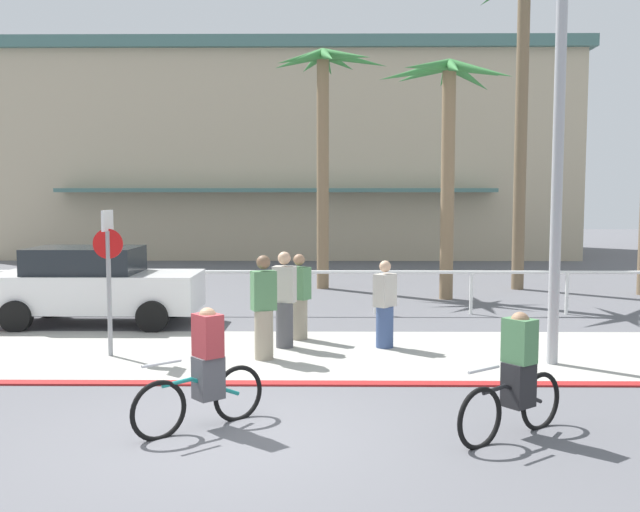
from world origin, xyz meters
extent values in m
plane|color=#5B5B60|center=(0.00, 10.00, 0.00)|extent=(80.00, 80.00, 0.00)
cube|color=#ADAAA0|center=(0.00, 4.20, 0.01)|extent=(44.00, 4.00, 0.02)
cube|color=maroon|center=(0.00, 2.20, 0.01)|extent=(44.00, 0.24, 0.03)
cube|color=#BCAD8E|center=(-1.02, 27.15, 4.46)|extent=(25.98, 10.29, 8.92)
cube|color=#47706B|center=(-1.02, 27.15, 9.17)|extent=(26.58, 10.89, 0.50)
cube|color=#47706B|center=(-1.02, 21.50, 3.00)|extent=(18.19, 1.20, 0.16)
cylinder|color=white|center=(0.00, 8.50, 1.00)|extent=(22.58, 0.08, 0.08)
cylinder|color=white|center=(-4.52, 8.50, 0.50)|extent=(0.08, 0.08, 1.00)
cylinder|color=white|center=(-2.26, 8.50, 0.50)|extent=(0.08, 0.08, 1.00)
cylinder|color=white|center=(0.00, 8.50, 0.50)|extent=(0.08, 0.08, 1.00)
cylinder|color=white|center=(2.26, 8.50, 0.50)|extent=(0.08, 0.08, 1.00)
cylinder|color=white|center=(4.52, 8.50, 0.50)|extent=(0.08, 0.08, 1.00)
cylinder|color=white|center=(6.77, 8.50, 0.50)|extent=(0.08, 0.08, 1.00)
cylinder|color=gray|center=(-2.67, 3.99, 1.10)|extent=(0.08, 0.08, 2.20)
cube|color=white|center=(-2.67, 3.99, 2.38)|extent=(0.04, 0.56, 0.36)
cylinder|color=red|center=(-2.67, 3.99, 1.98)|extent=(0.52, 0.03, 0.52)
cylinder|color=#9EA0A5|center=(4.86, 3.48, 3.75)|extent=(0.18, 0.18, 7.50)
cylinder|color=#846B4C|center=(0.98, 13.12, 3.48)|extent=(0.36, 0.36, 6.95)
cone|color=#387F3D|center=(1.92, 13.12, 6.77)|extent=(1.95, 0.32, 0.69)
cone|color=#387F3D|center=(1.44, 13.51, 6.78)|extent=(1.20, 1.08, 0.65)
cone|color=#387F3D|center=(1.11, 13.87, 6.77)|extent=(0.59, 1.62, 0.69)
cone|color=#387F3D|center=(0.67, 13.66, 6.78)|extent=(0.94, 1.31, 0.66)
cone|color=#387F3D|center=(0.25, 13.39, 6.79)|extent=(1.63, 0.86, 0.65)
cone|color=#387F3D|center=(0.33, 12.89, 6.77)|extent=(1.49, 0.80, 0.67)
cone|color=#387F3D|center=(0.58, 12.44, 6.73)|extent=(1.11, 1.60, 0.75)
cone|color=#387F3D|center=(1.12, 12.33, 6.73)|extent=(0.61, 1.72, 0.76)
cone|color=#387F3D|center=(1.65, 12.56, 6.79)|extent=(1.60, 1.41, 0.64)
cylinder|color=#846B4C|center=(4.33, 10.95, 3.12)|extent=(0.36, 0.36, 6.24)
cone|color=#387F3D|center=(4.99, 10.95, 6.09)|extent=(1.39, 0.32, 0.61)
cone|color=#387F3D|center=(4.99, 11.61, 6.00)|extent=(1.60, 1.60, 0.78)
cone|color=#387F3D|center=(4.33, 11.69, 6.07)|extent=(0.32, 1.56, 0.66)
cone|color=#387F3D|center=(3.72, 11.57, 6.11)|extent=(1.49, 1.49, 0.57)
cone|color=#387F3D|center=(3.40, 10.95, 6.04)|extent=(1.92, 0.32, 0.71)
cone|color=#387F3D|center=(3.67, 10.28, 6.09)|extent=(1.60, 1.60, 0.62)
cone|color=#387F3D|center=(4.33, 10.28, 6.05)|extent=(0.32, 1.43, 0.69)
cone|color=#387F3D|center=(5.00, 10.28, 5.98)|extent=(1.62, 1.62, 0.83)
cylinder|color=#756047|center=(6.81, 13.00, 4.61)|extent=(0.36, 0.36, 9.21)
cube|color=white|center=(-3.89, 7.08, 0.73)|extent=(4.40, 1.80, 0.80)
cube|color=#1E2328|center=(-4.14, 7.08, 1.41)|extent=(2.29, 1.58, 0.56)
cylinder|color=black|center=(-2.48, 7.98, 0.33)|extent=(0.66, 0.22, 0.66)
cylinder|color=black|center=(-2.48, 6.18, 0.33)|extent=(0.66, 0.22, 0.66)
cylinder|color=black|center=(-5.29, 7.98, 0.33)|extent=(0.66, 0.22, 0.66)
cylinder|color=black|center=(-5.29, 6.18, 0.33)|extent=(0.66, 0.22, 0.66)
torus|color=black|center=(-0.84, -0.18, 0.33)|extent=(0.58, 0.52, 0.72)
torus|color=black|center=(-0.01, 0.54, 0.33)|extent=(0.58, 0.52, 0.72)
cylinder|color=#197F7A|center=(-0.26, 0.32, 0.48)|extent=(0.55, 0.49, 0.35)
cylinder|color=#197F7A|center=(-0.66, -0.02, 0.62)|extent=(0.32, 0.29, 0.07)
cylinder|color=#197F7A|center=(-0.33, 0.26, 0.55)|extent=(0.05, 0.05, 0.44)
cylinder|color=silver|center=(-0.80, -0.15, 0.88)|extent=(0.40, 0.35, 0.04)
cube|color=#4C4C51|center=(-0.33, 0.26, 0.61)|extent=(0.43, 0.42, 0.52)
cube|color=#A33338|center=(-0.33, 0.26, 1.13)|extent=(0.42, 0.43, 0.52)
sphere|color=#9E7556|center=(-0.33, 0.26, 1.36)|extent=(0.22, 0.22, 0.22)
torus|color=black|center=(2.82, -0.43, 0.33)|extent=(0.61, 0.48, 0.72)
torus|color=black|center=(3.70, 0.24, 0.33)|extent=(0.61, 0.48, 0.72)
cylinder|color=black|center=(3.43, 0.04, 0.48)|extent=(0.58, 0.46, 0.35)
cylinder|color=black|center=(3.01, -0.28, 0.62)|extent=(0.33, 0.27, 0.07)
cylinder|color=black|center=(3.35, -0.02, 0.55)|extent=(0.05, 0.05, 0.44)
cylinder|color=silver|center=(2.86, -0.40, 0.88)|extent=(0.42, 0.33, 0.04)
cube|color=#232326|center=(3.35, -0.02, 0.61)|extent=(0.42, 0.42, 0.52)
cube|color=#4C7F51|center=(3.35, -0.02, 1.13)|extent=(0.41, 0.43, 0.52)
sphere|color=#9E7556|center=(3.35, -0.02, 1.36)|extent=(0.22, 0.22, 0.22)
cylinder|color=gray|center=(0.57, 5.44, 0.40)|extent=(0.45, 0.45, 0.81)
cube|color=#4C7F51|center=(0.57, 5.44, 1.12)|extent=(0.48, 0.44, 0.62)
sphere|color=#9E7556|center=(0.57, 5.44, 1.57)|extent=(0.22, 0.22, 0.22)
cylinder|color=#4C4C51|center=(0.33, 4.71, 0.43)|extent=(0.38, 0.38, 0.86)
cube|color=#B7B2A8|center=(0.33, 4.71, 1.19)|extent=(0.45, 0.34, 0.66)
sphere|color=#D6A884|center=(0.33, 4.71, 1.67)|extent=(0.24, 0.24, 0.24)
cylinder|color=gray|center=(0.03, 3.75, 0.43)|extent=(0.42, 0.42, 0.87)
cube|color=#4C7F51|center=(0.03, 3.75, 1.20)|extent=(0.47, 0.39, 0.67)
sphere|color=brown|center=(0.03, 3.75, 1.69)|extent=(0.24, 0.24, 0.24)
cylinder|color=#384C7A|center=(2.17, 4.71, 0.39)|extent=(0.45, 0.45, 0.78)
cube|color=#B7B2A8|center=(2.17, 4.71, 1.08)|extent=(0.46, 0.47, 0.60)
sphere|color=#D6A884|center=(2.17, 4.71, 1.52)|extent=(0.21, 0.21, 0.21)
camera|label=1|loc=(1.11, -8.21, 2.83)|focal=39.98mm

